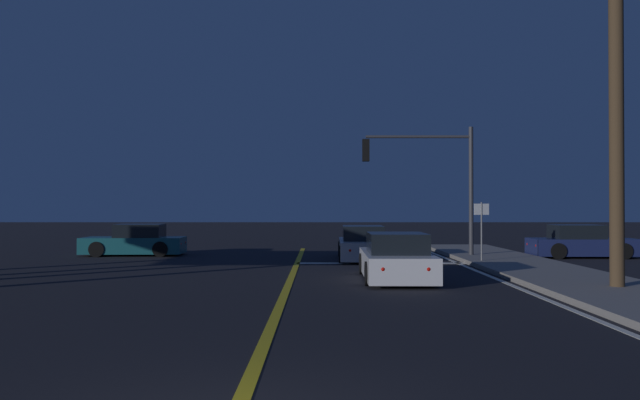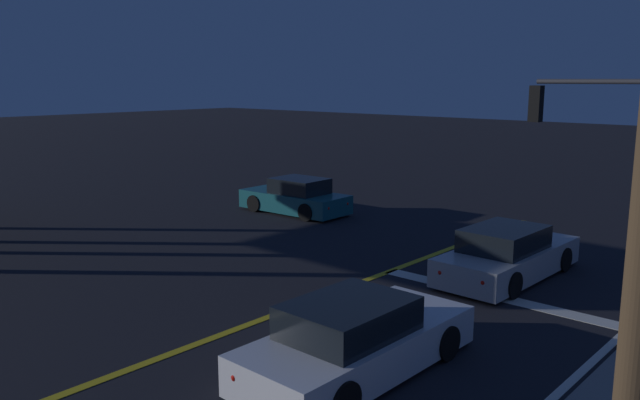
{
  "view_description": "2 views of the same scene",
  "coord_description": "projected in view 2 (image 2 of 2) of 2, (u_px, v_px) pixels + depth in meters",
  "views": [
    {
      "loc": [
        0.84,
        -5.54,
        2.07
      ],
      "look_at": [
        0.93,
        16.21,
        2.31
      ],
      "focal_mm": 35.4,
      "sensor_mm": 36.0,
      "label": 1
    },
    {
      "loc": [
        9.37,
        4.34,
        4.96
      ],
      "look_at": [
        -0.83,
        15.78,
        2.07
      ],
      "focal_mm": 35.86,
      "sensor_mm": 36.0,
      "label": 2
    }
  ],
  "objects": [
    {
      "name": "car_side_waiting_silver",
      "position": [
        507.0,
        255.0,
        16.16
      ],
      "size": [
        1.97,
        4.74,
        1.34
      ],
      "rotation": [
        0.0,
        0.0,
        -0.02
      ],
      "color": "#B2B5BA",
      "rests_on": "ground"
    },
    {
      "name": "stop_bar",
      "position": [
        499.0,
        297.0,
        14.77
      ],
      "size": [
        6.16,
        0.5,
        0.01
      ],
      "primitive_type": "cube",
      "color": "silver",
      "rests_on": "ground"
    },
    {
      "name": "car_following_oncoming_white",
      "position": [
        356.0,
        341.0,
        10.88
      ],
      "size": [
        1.98,
        4.68,
        1.34
      ],
      "rotation": [
        0.0,
        0.0,
        -0.01
      ],
      "color": "silver",
      "rests_on": "ground"
    },
    {
      "name": "lane_line_center",
      "position": [
        113.0,
        375.0,
        10.87
      ],
      "size": [
        0.2,
        32.5,
        0.01
      ],
      "primitive_type": "cube",
      "color": "gold",
      "rests_on": "ground"
    },
    {
      "name": "car_parked_curb_teal",
      "position": [
        296.0,
        198.0,
        24.06
      ],
      "size": [
        4.3,
        1.98,
        1.34
      ],
      "rotation": [
        0.0,
        0.0,
        1.6
      ],
      "color": "#195960",
      "rests_on": "ground"
    }
  ]
}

